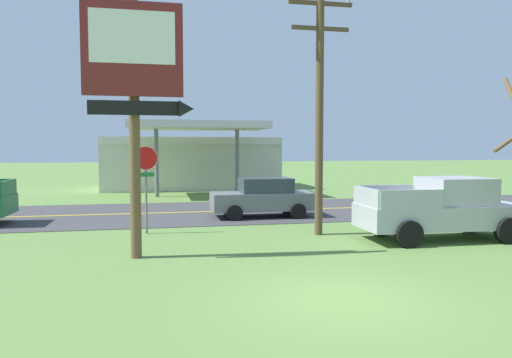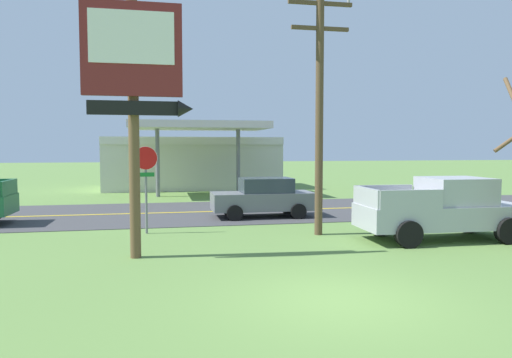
{
  "view_description": "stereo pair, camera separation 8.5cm",
  "coord_description": "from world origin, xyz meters",
  "px_view_note": "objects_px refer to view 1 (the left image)",
  "views": [
    {
      "loc": [
        -3.41,
        -8.51,
        2.91
      ],
      "look_at": [
        0.0,
        8.0,
        1.8
      ],
      "focal_mm": 33.81,
      "sensor_mm": 36.0,
      "label": 1
    },
    {
      "loc": [
        -3.33,
        -8.52,
        2.91
      ],
      "look_at": [
        0.0,
        8.0,
        1.8
      ],
      "focal_mm": 33.81,
      "sensor_mm": 36.0,
      "label": 2
    }
  ],
  "objects_px": {
    "stop_sign": "(146,174)",
    "pickup_silver_parked_on_lawn": "(443,209)",
    "car_grey_near_lane": "(263,197)",
    "utility_pole": "(320,103)",
    "motel_sign": "(136,79)",
    "gas_station": "(191,161)"
  },
  "relations": [
    {
      "from": "motel_sign",
      "to": "car_grey_near_lane",
      "type": "xyz_separation_m",
      "value": [
        4.82,
        6.71,
        -3.83
      ]
    },
    {
      "from": "utility_pole",
      "to": "pickup_silver_parked_on_lawn",
      "type": "height_order",
      "value": "utility_pole"
    },
    {
      "from": "stop_sign",
      "to": "utility_pole",
      "type": "relative_size",
      "value": 0.37
    },
    {
      "from": "motel_sign",
      "to": "utility_pole",
      "type": "xyz_separation_m",
      "value": [
        5.76,
        2.39,
        -0.3
      ]
    },
    {
      "from": "stop_sign",
      "to": "utility_pole",
      "type": "height_order",
      "value": "utility_pole"
    },
    {
      "from": "stop_sign",
      "to": "pickup_silver_parked_on_lawn",
      "type": "bearing_deg",
      "value": -17.67
    },
    {
      "from": "motel_sign",
      "to": "gas_station",
      "type": "distance_m",
      "value": 22.06
    },
    {
      "from": "stop_sign",
      "to": "gas_station",
      "type": "bearing_deg",
      "value": 81.29
    },
    {
      "from": "motel_sign",
      "to": "car_grey_near_lane",
      "type": "relative_size",
      "value": 1.64
    },
    {
      "from": "motel_sign",
      "to": "stop_sign",
      "type": "bearing_deg",
      "value": 87.92
    },
    {
      "from": "motel_sign",
      "to": "utility_pole",
      "type": "height_order",
      "value": "utility_pole"
    },
    {
      "from": "stop_sign",
      "to": "pickup_silver_parked_on_lawn",
      "type": "height_order",
      "value": "stop_sign"
    },
    {
      "from": "utility_pole",
      "to": "gas_station",
      "type": "bearing_deg",
      "value": 98.47
    },
    {
      "from": "motel_sign",
      "to": "gas_station",
      "type": "bearing_deg",
      "value": 82.42
    },
    {
      "from": "utility_pole",
      "to": "car_grey_near_lane",
      "type": "height_order",
      "value": "utility_pole"
    },
    {
      "from": "motel_sign",
      "to": "gas_station",
      "type": "xyz_separation_m",
      "value": [
        2.89,
        21.7,
        -2.71
      ]
    },
    {
      "from": "stop_sign",
      "to": "pickup_silver_parked_on_lawn",
      "type": "distance_m",
      "value": 9.72
    },
    {
      "from": "motel_sign",
      "to": "utility_pole",
      "type": "relative_size",
      "value": 0.85
    },
    {
      "from": "stop_sign",
      "to": "car_grey_near_lane",
      "type": "xyz_separation_m",
      "value": [
        4.68,
        3.0,
        -1.2
      ]
    },
    {
      "from": "gas_station",
      "to": "motel_sign",
      "type": "bearing_deg",
      "value": -97.58
    },
    {
      "from": "pickup_silver_parked_on_lawn",
      "to": "car_grey_near_lane",
      "type": "xyz_separation_m",
      "value": [
        -4.52,
        5.94,
        -0.13
      ]
    },
    {
      "from": "gas_station",
      "to": "stop_sign",
      "type": "bearing_deg",
      "value": -98.71
    }
  ]
}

